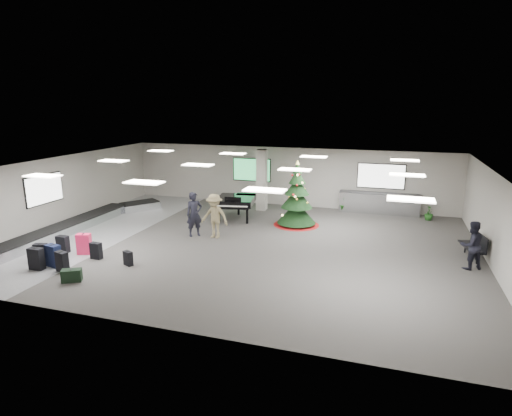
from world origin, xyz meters
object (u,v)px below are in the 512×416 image
(service_counter, at_px, (379,203))
(christmas_tree, at_px, (297,203))
(baggage_carousel, at_px, (83,223))
(grand_piano, at_px, (236,201))
(traveler_b, at_px, (215,216))
(traveler_bench, at_px, (471,245))
(potted_plant_left, at_px, (343,204))
(bench, at_px, (475,244))
(potted_plant_right, at_px, (429,213))
(pink_suitcase, at_px, (84,244))
(traveler_a, at_px, (194,214))

(service_counter, distance_m, christmas_tree, 4.95)
(baggage_carousel, distance_m, grand_piano, 7.12)
(baggage_carousel, height_order, grand_piano, grand_piano)
(service_counter, height_order, traveler_b, traveler_b)
(traveler_bench, relative_size, potted_plant_left, 2.07)
(service_counter, height_order, traveler_bench, traveler_bench)
(bench, distance_m, potted_plant_right, 5.24)
(baggage_carousel, relative_size, pink_suitcase, 11.87)
(bench, bearing_deg, baggage_carousel, 173.17)
(traveler_b, distance_m, potted_plant_right, 10.55)
(pink_suitcase, bearing_deg, potted_plant_right, 17.22)
(pink_suitcase, distance_m, traveler_b, 5.20)
(grand_piano, bearing_deg, service_counter, 15.69)
(traveler_b, bearing_deg, bench, 7.72)
(christmas_tree, height_order, traveler_bench, christmas_tree)
(bench, xyz_separation_m, traveler_a, (-11.00, -0.63, 0.42))
(service_counter, relative_size, traveler_a, 2.11)
(pink_suitcase, distance_m, christmas_tree, 9.30)
(service_counter, xyz_separation_m, grand_piano, (-6.66, -3.27, 0.36))
(potted_plant_right, bearing_deg, service_counter, 165.78)
(baggage_carousel, bearing_deg, traveler_b, 3.94)
(baggage_carousel, distance_m, christmas_tree, 9.87)
(bench, bearing_deg, grand_piano, 156.24)
(service_counter, relative_size, grand_piano, 1.63)
(potted_plant_left, distance_m, potted_plant_right, 4.20)
(service_counter, xyz_separation_m, traveler_a, (-7.40, -6.33, 0.41))
(bench, height_order, potted_plant_right, bench)
(christmas_tree, xyz_separation_m, traveler_b, (-2.88, -2.93, -0.10))
(baggage_carousel, xyz_separation_m, christmas_tree, (9.24, 3.36, 0.83))
(service_counter, bearing_deg, baggage_carousel, -152.33)
(grand_piano, distance_m, bench, 10.55)
(pink_suitcase, xyz_separation_m, christmas_tree, (6.81, 6.30, 0.65))
(grand_piano, distance_m, traveler_a, 3.15)
(pink_suitcase, xyz_separation_m, bench, (14.01, 3.97, 0.14))
(christmas_tree, height_order, grand_piano, christmas_tree)
(bench, distance_m, potted_plant_left, 7.74)
(baggage_carousel, distance_m, pink_suitcase, 3.82)
(pink_suitcase, bearing_deg, grand_piano, 41.57)
(bench, height_order, traveler_b, traveler_b)
(pink_suitcase, bearing_deg, potted_plant_left, 29.74)
(bench, relative_size, traveler_bench, 0.93)
(traveler_a, xyz_separation_m, potted_plant_right, (9.78, 5.72, -0.59))
(potted_plant_left, bearing_deg, baggage_carousel, -149.22)
(potted_plant_right, bearing_deg, baggage_carousel, -158.06)
(pink_suitcase, distance_m, traveler_bench, 13.97)
(grand_piano, bearing_deg, bench, -23.75)
(service_counter, relative_size, traveler_bench, 2.37)
(traveler_b, height_order, potted_plant_left, traveler_b)
(bench, relative_size, traveler_a, 0.83)
(grand_piano, relative_size, traveler_bench, 1.46)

